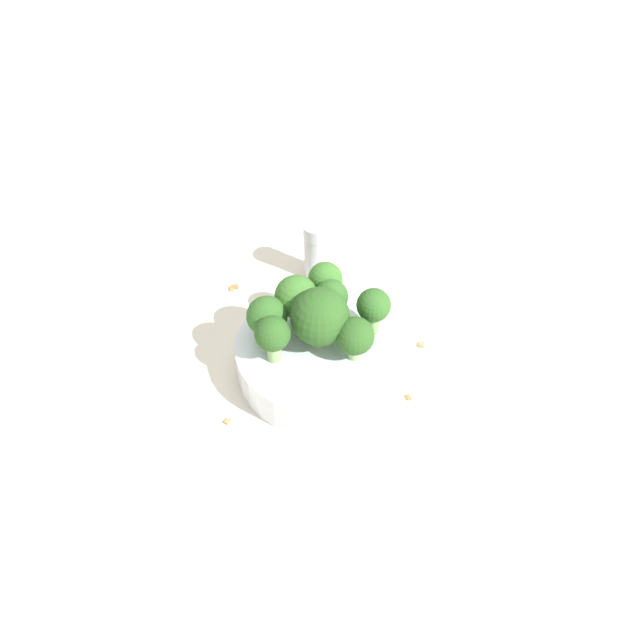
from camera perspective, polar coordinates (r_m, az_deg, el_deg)
The scene contains 16 objects.
ground_plane at distance 0.64m, azimuth 0.00°, elevation -4.54°, with size 3.00×3.00×0.00m, color beige.
bowl at distance 0.63m, azimuth 0.00°, elevation -3.39°, with size 0.17×0.17×0.04m, color silver.
broccoli_floret_0 at distance 0.59m, azimuth 0.46°, elevation 0.29°, with size 0.06×0.06×0.07m.
broccoli_floret_1 at distance 0.61m, azimuth 1.24°, elevation 1.86°, with size 0.03×0.03×0.05m.
broccoli_floret_2 at distance 0.61m, azimuth -2.19°, elevation 2.07°, with size 0.04×0.04×0.06m.
broccoli_floret_3 at distance 0.60m, azimuth -4.87°, elevation 0.25°, with size 0.04×0.04×0.05m.
broccoli_floret_4 at distance 0.58m, azimuth 3.21°, elevation -1.54°, with size 0.04×0.04×0.05m.
broccoli_floret_5 at distance 0.64m, azimuth 0.49°, elevation 3.62°, with size 0.04×0.04×0.05m.
broccoli_floret_6 at distance 0.58m, azimuth -4.36°, elevation -1.40°, with size 0.03×0.03×0.05m.
broccoli_floret_7 at distance 0.61m, azimuth 4.91°, elevation 1.16°, with size 0.03×0.03×0.05m.
pepper_shaker at distance 0.73m, azimuth -0.35°, elevation 6.38°, with size 0.03×0.03×0.07m.
almond_crumb_0 at distance 0.74m, azimuth -7.81°, elevation 3.14°, with size 0.01×0.01×0.01m, color olive.
almond_crumb_1 at distance 0.73m, azimuth -8.08°, elevation 2.94°, with size 0.01×0.00×0.01m, color #AD7F4C.
almond_crumb_2 at distance 0.61m, azimuth -8.46°, elevation -9.06°, with size 0.01×0.00×0.01m, color #AD7F4C.
almond_crumb_3 at distance 0.67m, azimuth 9.30°, elevation -2.14°, with size 0.01×0.01×0.01m, color #AD7F4C.
almond_crumb_4 at distance 0.62m, azimuth 8.09°, elevation -6.92°, with size 0.01×0.00×0.01m, color olive.
Camera 1 is at (0.40, 0.14, 0.49)m, focal length 35.00 mm.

